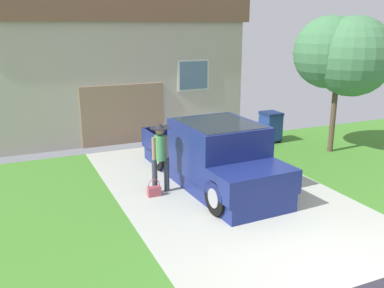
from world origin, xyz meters
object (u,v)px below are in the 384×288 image
at_px(pickup_truck, 216,157).
at_px(front_yard_tree, 344,53).
at_px(handbag, 154,191).
at_px(house_with_garage, 97,61).
at_px(wheeled_trash_bin, 271,126).
at_px(person_with_hat, 160,152).

bearing_deg(pickup_truck, front_yard_tree, -169.14).
relative_size(handbag, house_with_garage, 0.04).
bearing_deg(handbag, house_with_garage, 86.72).
xyz_separation_m(pickup_truck, front_yard_tree, (5.03, 1.17, 2.41)).
distance_m(pickup_truck, wheeled_trash_bin, 4.80).
bearing_deg(person_with_hat, wheeled_trash_bin, 25.84).
relative_size(handbag, front_yard_tree, 0.10).
height_order(pickup_truck, handbag, pickup_truck).
xyz_separation_m(person_with_hat, house_with_garage, (0.24, 8.17, 1.55)).
bearing_deg(front_yard_tree, wheeled_trash_bin, 125.13).
distance_m(person_with_hat, front_yard_tree, 6.90).
bearing_deg(handbag, wheeled_trash_bin, 29.35).
relative_size(person_with_hat, front_yard_tree, 0.41).
distance_m(house_with_garage, front_yard_tree, 9.50).
relative_size(person_with_hat, wheeled_trash_bin, 1.65).
relative_size(person_with_hat, handbag, 4.06).
xyz_separation_m(person_with_hat, wheeled_trash_bin, (5.18, 2.88, -0.47)).
height_order(person_with_hat, handbag, person_with_hat).
relative_size(pickup_truck, wheeled_trash_bin, 4.93).
xyz_separation_m(front_yard_tree, wheeled_trash_bin, (-1.30, 1.85, -2.60)).
relative_size(pickup_truck, house_with_garage, 0.53).
bearing_deg(wheeled_trash_bin, handbag, -150.65).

